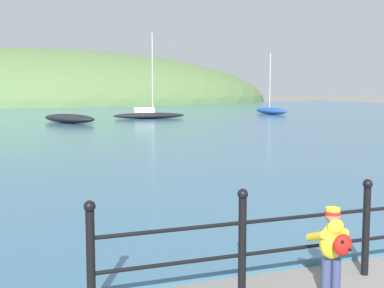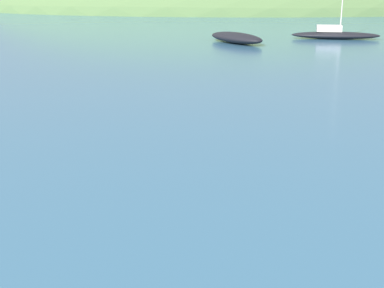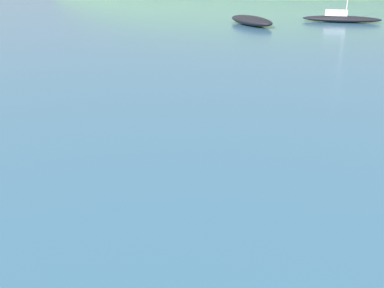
% 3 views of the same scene
% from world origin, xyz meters
% --- Properties ---
extents(water, '(80.00, 60.00, 0.10)m').
position_xyz_m(water, '(0.00, 32.00, 0.05)').
color(water, '#386684').
rests_on(water, ground).
extents(boat_far_right, '(3.41, 4.37, 0.54)m').
position_xyz_m(boat_far_right, '(-1.60, 28.63, 0.37)').
color(boat_far_right, black).
rests_on(boat_far_right, water).
extents(boat_nearest_quay, '(4.96, 1.95, 5.71)m').
position_xyz_m(boat_nearest_quay, '(4.01, 30.94, 0.37)').
color(boat_nearest_quay, black).
rests_on(boat_nearest_quay, water).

